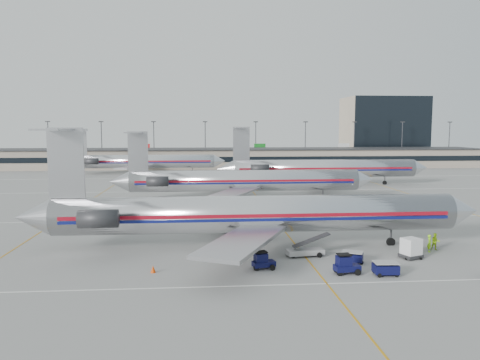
{
  "coord_description": "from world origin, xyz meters",
  "views": [
    {
      "loc": [
        -10.1,
        -54.47,
        12.64
      ],
      "look_at": [
        -4.12,
        19.43,
        4.5
      ],
      "focal_mm": 35.0,
      "sensor_mm": 36.0,
      "label": 1
    }
  ],
  "objects": [
    {
      "name": "tug_center",
      "position": [
        2.3,
        -15.61,
        0.82
      ],
      "size": [
        2.32,
        1.33,
        1.8
      ],
      "rotation": [
        0.0,
        0.0,
        0.11
      ],
      "color": "#090B35",
      "rests_on": "ground"
    },
    {
      "name": "cone_left",
      "position": [
        -14.52,
        -13.85,
        0.32
      ],
      "size": [
        0.5,
        0.5,
        0.65
      ],
      "primitive_type": "cone",
      "rotation": [
        0.0,
        0.0,
        0.06
      ],
      "color": "#D43E07",
      "rests_on": "ground"
    },
    {
      "name": "jet_foreground",
      "position": [
        -5.44,
        -6.09,
        3.74
      ],
      "size": [
        49.18,
        28.96,
        12.87
      ],
      "color": "silver",
      "rests_on": "ground"
    },
    {
      "name": "cart_inner",
      "position": [
        3.99,
        -12.3,
        0.58
      ],
      "size": [
        2.3,
        2.0,
        1.09
      ],
      "rotation": [
        0.0,
        0.0,
        -0.44
      ],
      "color": "#090B35",
      "rests_on": "ground"
    },
    {
      "name": "apron_markings",
      "position": [
        0.0,
        10.0,
        0.01
      ],
      "size": [
        160.0,
        0.15,
        0.02
      ],
      "primitive_type": "cube",
      "color": "silver",
      "rests_on": "ground"
    },
    {
      "name": "ground",
      "position": [
        0.0,
        0.0,
        0.0
      ],
      "size": [
        260.0,
        260.0,
        0.0
      ],
      "primitive_type": "plane",
      "color": "gray",
      "rests_on": "ground"
    },
    {
      "name": "belt_loader",
      "position": [
        0.1,
        -9.73,
        0.62
      ],
      "size": [
        4.45,
        1.83,
        2.3
      ],
      "rotation": [
        0.0,
        0.0,
        0.14
      ],
      "color": "#989898",
      "rests_on": "ground"
    },
    {
      "name": "light_mast_row",
      "position": [
        0.0,
        112.0,
        8.58
      ],
      "size": [
        163.6,
        0.4,
        15.28
      ],
      "color": "#38383D",
      "rests_on": "ground"
    },
    {
      "name": "terminal",
      "position": [
        0.0,
        97.97,
        3.16
      ],
      "size": [
        162.0,
        17.0,
        6.25
      ],
      "color": "gray",
      "rests_on": "ground"
    },
    {
      "name": "cart_outer",
      "position": [
        5.66,
        -16.23,
        0.62
      ],
      "size": [
        2.13,
        1.52,
        1.17
      ],
      "rotation": [
        0.0,
        0.0,
        -0.06
      ],
      "color": "#090B35",
      "rests_on": "ground"
    },
    {
      "name": "tug_left",
      "position": [
        -4.76,
        -13.62,
        0.75
      ],
      "size": [
        2.21,
        1.47,
        1.65
      ],
      "rotation": [
        0.0,
        0.0,
        0.25
      ],
      "color": "#090B35",
      "rests_on": "ground"
    },
    {
      "name": "ramp_worker_far",
      "position": [
        14.1,
        -8.48,
        0.9
      ],
      "size": [
        1.02,
        0.87,
        1.8
      ],
      "primitive_type": "imported",
      "rotation": [
        0.0,
        0.0,
        -0.24
      ],
      "color": "#91C712",
      "rests_on": "ground"
    },
    {
      "name": "jet_second_row",
      "position": [
        -3.56,
        27.32,
        3.57
      ],
      "size": [
        47.0,
        27.68,
        12.3
      ],
      "color": "silver",
      "rests_on": "ground"
    },
    {
      "name": "ramp_worker_near",
      "position": [
        13.19,
        -9.06,
        0.9
      ],
      "size": [
        0.67,
        0.78,
        1.8
      ],
      "primitive_type": "imported",
      "rotation": [
        0.0,
        0.0,
        1.13
      ],
      "color": "#92EF16",
      "rests_on": "ground"
    },
    {
      "name": "jet_back_row",
      "position": [
        -27.0,
        78.07,
        3.59
      ],
      "size": [
        45.23,
        27.82,
        12.37
      ],
      "color": "silver",
      "rests_on": "ground"
    },
    {
      "name": "distant_building",
      "position": [
        62.0,
        128.0,
        12.5
      ],
      "size": [
        30.0,
        20.0,
        25.0
      ],
      "primitive_type": "cube",
      "color": "tan",
      "rests_on": "ground"
    },
    {
      "name": "jet_third_row",
      "position": [
        16.3,
        48.34,
        3.83
      ],
      "size": [
        48.22,
        29.66,
        13.19
      ],
      "color": "silver",
      "rests_on": "ground"
    },
    {
      "name": "uld_container",
      "position": [
        10.22,
        -11.24,
        1.01
      ],
      "size": [
        2.33,
        2.15,
        2.0
      ],
      "rotation": [
        0.0,
        0.0,
        0.36
      ],
      "color": "#2D2D30",
      "rests_on": "ground"
    }
  ]
}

